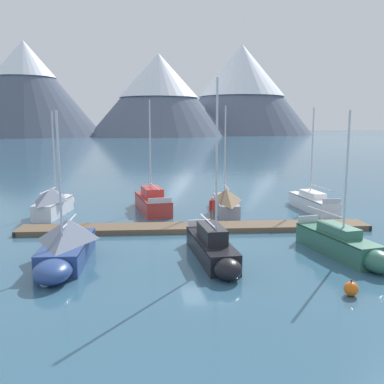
{
  "coord_description": "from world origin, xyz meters",
  "views": [
    {
      "loc": [
        -3.36,
        -21.19,
        6.37
      ],
      "look_at": [
        0.0,
        6.0,
        2.0
      ],
      "focal_mm": 40.49,
      "sensor_mm": 36.0,
      "label": 1
    }
  ],
  "objects_px": {
    "sailboat_second_berth": "(66,244)",
    "person_on_dock": "(213,208)",
    "sailboat_outer_slip": "(342,244)",
    "sailboat_nearest_berth": "(54,201)",
    "sailboat_end_of_dock": "(310,201)",
    "sailboat_far_berth": "(225,200)",
    "mooring_buoy_channel_marker": "(351,289)",
    "sailboat_mid_dock_port": "(151,201)",
    "mooring_buoy_inner_mooring": "(45,282)",
    "sailboat_mid_dock_starboard": "(213,247)"
  },
  "relations": [
    {
      "from": "sailboat_mid_dock_port",
      "to": "mooring_buoy_inner_mooring",
      "type": "xyz_separation_m",
      "value": [
        -4.62,
        -14.77,
        -0.48
      ]
    },
    {
      "from": "sailboat_far_berth",
      "to": "mooring_buoy_inner_mooring",
      "type": "bearing_deg",
      "value": -125.91
    },
    {
      "from": "person_on_dock",
      "to": "mooring_buoy_channel_marker",
      "type": "bearing_deg",
      "value": -72.89
    },
    {
      "from": "sailboat_outer_slip",
      "to": "sailboat_second_berth",
      "type": "bearing_deg",
      "value": 177.16
    },
    {
      "from": "person_on_dock",
      "to": "mooring_buoy_channel_marker",
      "type": "xyz_separation_m",
      "value": [
        3.36,
        -10.92,
        -0.99
      ]
    },
    {
      "from": "sailboat_second_berth",
      "to": "person_on_dock",
      "type": "relative_size",
      "value": 4.09
    },
    {
      "from": "sailboat_mid_dock_starboard",
      "to": "sailboat_far_berth",
      "type": "height_order",
      "value": "sailboat_mid_dock_starboard"
    },
    {
      "from": "mooring_buoy_inner_mooring",
      "to": "sailboat_outer_slip",
      "type": "bearing_deg",
      "value": 9.85
    },
    {
      "from": "sailboat_mid_dock_port",
      "to": "sailboat_end_of_dock",
      "type": "xyz_separation_m",
      "value": [
        11.75,
        -1.16,
        -0.09
      ]
    },
    {
      "from": "sailboat_nearest_berth",
      "to": "sailboat_end_of_dock",
      "type": "distance_m",
      "value": 18.55
    },
    {
      "from": "sailboat_mid_dock_port",
      "to": "sailboat_far_berth",
      "type": "distance_m",
      "value": 5.44
    },
    {
      "from": "mooring_buoy_channel_marker",
      "to": "mooring_buoy_inner_mooring",
      "type": "xyz_separation_m",
      "value": [
        -11.51,
        2.27,
        -0.05
      ]
    },
    {
      "from": "sailboat_far_berth",
      "to": "person_on_dock",
      "type": "bearing_deg",
      "value": -109.52
    },
    {
      "from": "sailboat_nearest_berth",
      "to": "sailboat_end_of_dock",
      "type": "xyz_separation_m",
      "value": [
        18.54,
        -0.43,
        -0.34
      ]
    },
    {
      "from": "sailboat_mid_dock_starboard",
      "to": "person_on_dock",
      "type": "relative_size",
      "value": 4.92
    },
    {
      "from": "sailboat_mid_dock_port",
      "to": "sailboat_far_berth",
      "type": "height_order",
      "value": "sailboat_mid_dock_port"
    },
    {
      "from": "sailboat_second_berth",
      "to": "sailboat_outer_slip",
      "type": "relative_size",
      "value": 0.99
    },
    {
      "from": "sailboat_outer_slip",
      "to": "mooring_buoy_channel_marker",
      "type": "xyz_separation_m",
      "value": [
        -1.88,
        -4.59,
        -0.36
      ]
    },
    {
      "from": "mooring_buoy_channel_marker",
      "to": "mooring_buoy_inner_mooring",
      "type": "bearing_deg",
      "value": 168.86
    },
    {
      "from": "sailboat_nearest_berth",
      "to": "sailboat_second_berth",
      "type": "relative_size",
      "value": 1.04
    },
    {
      "from": "person_on_dock",
      "to": "mooring_buoy_channel_marker",
      "type": "height_order",
      "value": "person_on_dock"
    },
    {
      "from": "sailboat_far_berth",
      "to": "sailboat_outer_slip",
      "type": "height_order",
      "value": "sailboat_far_berth"
    },
    {
      "from": "sailboat_mid_dock_starboard",
      "to": "sailboat_end_of_dock",
      "type": "xyz_separation_m",
      "value": [
        9.26,
        11.12,
        -0.03
      ]
    },
    {
      "from": "sailboat_nearest_berth",
      "to": "mooring_buoy_channel_marker",
      "type": "bearing_deg",
      "value": -49.97
    },
    {
      "from": "sailboat_end_of_dock",
      "to": "mooring_buoy_inner_mooring",
      "type": "xyz_separation_m",
      "value": [
        -16.37,
        -13.61,
        -0.39
      ]
    },
    {
      "from": "sailboat_end_of_dock",
      "to": "mooring_buoy_channel_marker",
      "type": "distance_m",
      "value": 16.6
    },
    {
      "from": "sailboat_second_berth",
      "to": "sailboat_mid_dock_port",
      "type": "height_order",
      "value": "sailboat_mid_dock_port"
    },
    {
      "from": "sailboat_mid_dock_starboard",
      "to": "mooring_buoy_channel_marker",
      "type": "height_order",
      "value": "sailboat_mid_dock_starboard"
    },
    {
      "from": "sailboat_far_berth",
      "to": "sailboat_mid_dock_port",
      "type": "bearing_deg",
      "value": 169.14
    },
    {
      "from": "sailboat_second_berth",
      "to": "sailboat_mid_dock_starboard",
      "type": "bearing_deg",
      "value": -4.09
    },
    {
      "from": "sailboat_nearest_berth",
      "to": "sailboat_mid_dock_port",
      "type": "relative_size",
      "value": 0.89
    },
    {
      "from": "sailboat_end_of_dock",
      "to": "mooring_buoy_inner_mooring",
      "type": "height_order",
      "value": "sailboat_end_of_dock"
    },
    {
      "from": "sailboat_second_berth",
      "to": "mooring_buoy_channel_marker",
      "type": "height_order",
      "value": "sailboat_second_berth"
    },
    {
      "from": "sailboat_second_berth",
      "to": "sailboat_far_berth",
      "type": "height_order",
      "value": "sailboat_far_berth"
    },
    {
      "from": "sailboat_mid_dock_port",
      "to": "mooring_buoy_inner_mooring",
      "type": "height_order",
      "value": "sailboat_mid_dock_port"
    },
    {
      "from": "sailboat_second_berth",
      "to": "sailboat_end_of_dock",
      "type": "xyz_separation_m",
      "value": [
        16.01,
        10.64,
        -0.27
      ]
    },
    {
      "from": "sailboat_nearest_berth",
      "to": "sailboat_outer_slip",
      "type": "xyz_separation_m",
      "value": [
        15.57,
        -11.71,
        -0.32
      ]
    },
    {
      "from": "sailboat_second_berth",
      "to": "sailboat_far_berth",
      "type": "relative_size",
      "value": 0.91
    },
    {
      "from": "sailboat_nearest_berth",
      "to": "sailboat_mid_dock_port",
      "type": "xyz_separation_m",
      "value": [
        6.8,
        0.74,
        -0.25
      ]
    },
    {
      "from": "sailboat_outer_slip",
      "to": "person_on_dock",
      "type": "relative_size",
      "value": 4.12
    },
    {
      "from": "sailboat_end_of_dock",
      "to": "sailboat_mid_dock_starboard",
      "type": "bearing_deg",
      "value": -129.78
    },
    {
      "from": "sailboat_end_of_dock",
      "to": "person_on_dock",
      "type": "distance_m",
      "value": 9.62
    },
    {
      "from": "person_on_dock",
      "to": "mooring_buoy_inner_mooring",
      "type": "distance_m",
      "value": 11.93
    },
    {
      "from": "sailboat_second_berth",
      "to": "sailboat_end_of_dock",
      "type": "relative_size",
      "value": 0.92
    },
    {
      "from": "sailboat_second_berth",
      "to": "person_on_dock",
      "type": "bearing_deg",
      "value": 36.11
    },
    {
      "from": "sailboat_end_of_dock",
      "to": "person_on_dock",
      "type": "bearing_deg",
      "value": -148.91
    },
    {
      "from": "sailboat_second_berth",
      "to": "sailboat_mid_dock_port",
      "type": "relative_size",
      "value": 0.86
    },
    {
      "from": "person_on_dock",
      "to": "sailboat_second_berth",
      "type": "bearing_deg",
      "value": -143.89
    },
    {
      "from": "sailboat_second_berth",
      "to": "sailboat_end_of_dock",
      "type": "height_order",
      "value": "sailboat_end_of_dock"
    },
    {
      "from": "sailboat_far_berth",
      "to": "mooring_buoy_inner_mooring",
      "type": "relative_size",
      "value": 14.53
    }
  ]
}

